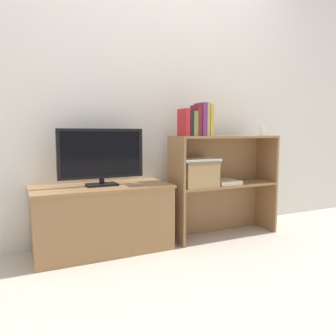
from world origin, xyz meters
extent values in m
plane|color=#BCB2A3|center=(0.00, 0.00, 0.00)|extent=(16.00, 16.00, 0.00)
cube|color=silver|center=(0.00, 0.47, 1.20)|extent=(10.00, 0.05, 2.40)
cube|color=olive|center=(-0.50, 0.22, 0.24)|extent=(0.98, 0.43, 0.47)
cube|color=olive|center=(-0.50, 0.22, 0.48)|extent=(1.00, 0.45, 0.02)
cube|color=black|center=(-0.50, 0.22, 0.50)|extent=(0.22, 0.14, 0.02)
cylinder|color=black|center=(-0.50, 0.22, 0.53)|extent=(0.04, 0.04, 0.04)
cube|color=black|center=(-0.50, 0.22, 0.72)|extent=(0.62, 0.04, 0.36)
cube|color=black|center=(-0.50, 0.20, 0.72)|extent=(0.57, 0.00, 0.32)
cube|color=olive|center=(0.07, 0.14, 0.22)|extent=(0.02, 0.29, 0.45)
cube|color=olive|center=(0.98, 0.14, 0.22)|extent=(0.02, 0.29, 0.45)
cube|color=olive|center=(0.53, 0.28, 0.22)|extent=(0.89, 0.02, 0.45)
cube|color=olive|center=(0.53, 0.14, 0.44)|extent=(0.89, 0.29, 0.02)
cube|color=olive|center=(0.07, 0.14, 0.65)|extent=(0.02, 0.29, 0.40)
cube|color=olive|center=(0.98, 0.14, 0.65)|extent=(0.02, 0.29, 0.40)
cube|color=olive|center=(0.53, 0.28, 0.65)|extent=(0.89, 0.02, 0.40)
cube|color=olive|center=(0.53, 0.14, 0.84)|extent=(0.89, 0.29, 0.02)
cube|color=#B22328|center=(0.11, 0.10, 0.95)|extent=(0.04, 0.14, 0.21)
cube|color=#232328|center=(0.15, 0.10, 0.95)|extent=(0.02, 0.13, 0.19)
cube|color=olive|center=(0.18, 0.10, 0.94)|extent=(0.03, 0.15, 0.19)
cube|color=maroon|center=(0.22, 0.10, 0.97)|extent=(0.03, 0.13, 0.24)
cube|color=#6B2D66|center=(0.26, 0.10, 0.98)|extent=(0.03, 0.15, 0.26)
cube|color=tan|center=(0.29, 0.10, 0.98)|extent=(0.03, 0.15, 0.26)
cube|color=gold|center=(0.33, 0.10, 0.97)|extent=(0.03, 0.14, 0.25)
cube|color=white|center=(0.93, 0.14, 0.90)|extent=(0.05, 0.03, 0.09)
cylinder|color=silver|center=(0.93, 0.14, 0.96)|extent=(0.01, 0.01, 0.03)
cube|color=tan|center=(0.25, 0.13, 0.55)|extent=(0.29, 0.25, 0.20)
cube|color=olive|center=(0.25, 0.13, 0.64)|extent=(0.30, 0.26, 0.02)
cube|color=white|center=(0.25, 0.13, 0.66)|extent=(0.33, 0.24, 0.02)
cylinder|color=#99999E|center=(0.25, 0.13, 0.67)|extent=(0.02, 0.02, 0.00)
cube|color=beige|center=(0.51, 0.13, 0.46)|extent=(0.21, 0.25, 0.03)
camera|label=1|loc=(-1.08, -2.13, 0.87)|focal=35.00mm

